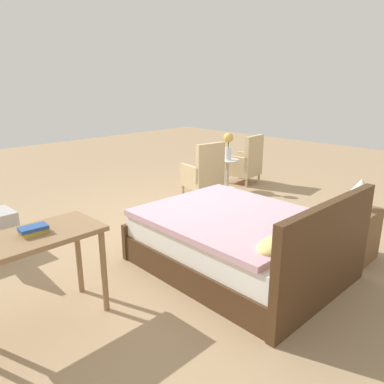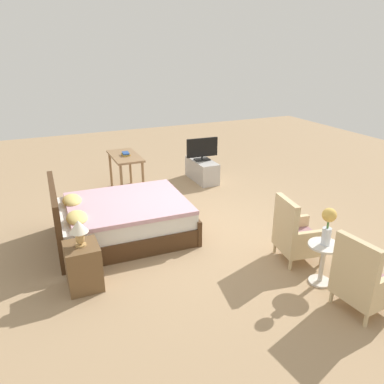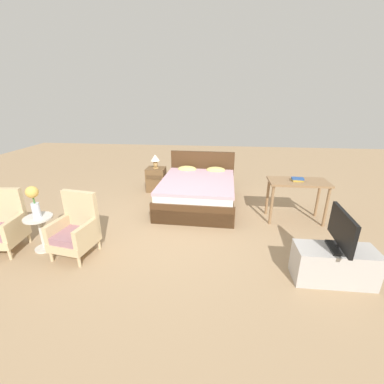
{
  "view_description": "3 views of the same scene",
  "coord_description": "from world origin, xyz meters",
  "px_view_note": "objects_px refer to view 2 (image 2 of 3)",
  "views": [
    {
      "loc": [
        3.08,
        3.28,
        1.9
      ],
      "look_at": [
        -0.03,
        0.19,
        0.58
      ],
      "focal_mm": 35.0,
      "sensor_mm": 36.0,
      "label": 1
    },
    {
      "loc": [
        -4.95,
        2.26,
        2.79
      ],
      "look_at": [
        -0.04,
        0.08,
        0.68
      ],
      "focal_mm": 35.0,
      "sensor_mm": 36.0,
      "label": 2
    },
    {
      "loc": [
        0.63,
        -3.96,
        2.21
      ],
      "look_at": [
        0.22,
        0.09,
        0.67
      ],
      "focal_mm": 24.0,
      "sensor_mm": 36.0,
      "label": 3
    }
  ],
  "objects_px": {
    "flower_vase": "(328,223)",
    "tv_flatscreen": "(202,149)",
    "table_lamp": "(79,229)",
    "book_stack": "(126,154)",
    "vanity_desk": "(125,161)",
    "tv_stand": "(202,170)",
    "armchair_by_window_left": "(362,281)",
    "bed": "(120,219)",
    "nightstand": "(83,266)",
    "armchair_by_window_right": "(295,235)",
    "side_table": "(323,259)"
  },
  "relations": [
    {
      "from": "side_table",
      "to": "tv_stand",
      "type": "bearing_deg",
      "value": -4.03
    },
    {
      "from": "bed",
      "to": "side_table",
      "type": "distance_m",
      "value": 2.97
    },
    {
      "from": "nightstand",
      "to": "tv_flatscreen",
      "type": "distance_m",
      "value": 4.25
    },
    {
      "from": "flower_vase",
      "to": "nightstand",
      "type": "distance_m",
      "value": 2.98
    },
    {
      "from": "bed",
      "to": "armchair_by_window_left",
      "type": "bearing_deg",
      "value": -143.79
    },
    {
      "from": "side_table",
      "to": "table_lamp",
      "type": "distance_m",
      "value": 2.97
    },
    {
      "from": "side_table",
      "to": "bed",
      "type": "bearing_deg",
      "value": 42.2
    },
    {
      "from": "armchair_by_window_right",
      "to": "vanity_desk",
      "type": "bearing_deg",
      "value": 22.62
    },
    {
      "from": "armchair_by_window_right",
      "to": "tv_stand",
      "type": "height_order",
      "value": "armchair_by_window_right"
    },
    {
      "from": "table_lamp",
      "to": "tv_stand",
      "type": "relative_size",
      "value": 0.34
    },
    {
      "from": "armchair_by_window_right",
      "to": "armchair_by_window_left",
      "type": "bearing_deg",
      "value": 179.97
    },
    {
      "from": "armchair_by_window_right",
      "to": "side_table",
      "type": "bearing_deg",
      "value": 176.36
    },
    {
      "from": "book_stack",
      "to": "armchair_by_window_left",
      "type": "bearing_deg",
      "value": -162.65
    },
    {
      "from": "table_lamp",
      "to": "book_stack",
      "type": "bearing_deg",
      "value": -24.28
    },
    {
      "from": "flower_vase",
      "to": "tv_flatscreen",
      "type": "bearing_deg",
      "value": -4.03
    },
    {
      "from": "flower_vase",
      "to": "tv_stand",
      "type": "distance_m",
      "value": 4.14
    },
    {
      "from": "tv_stand",
      "to": "side_table",
      "type": "bearing_deg",
      "value": 175.97
    },
    {
      "from": "bed",
      "to": "book_stack",
      "type": "bearing_deg",
      "value": -18.0
    },
    {
      "from": "book_stack",
      "to": "nightstand",
      "type": "bearing_deg",
      "value": 155.73
    },
    {
      "from": "nightstand",
      "to": "tv_flatscreen",
      "type": "relative_size",
      "value": 0.82
    },
    {
      "from": "armchair_by_window_right",
      "to": "bed",
      "type": "bearing_deg",
      "value": 51.39
    },
    {
      "from": "flower_vase",
      "to": "tv_flatscreen",
      "type": "height_order",
      "value": "flower_vase"
    },
    {
      "from": "nightstand",
      "to": "table_lamp",
      "type": "relative_size",
      "value": 1.74
    },
    {
      "from": "armchair_by_window_left",
      "to": "table_lamp",
      "type": "height_order",
      "value": "armchair_by_window_left"
    },
    {
      "from": "flower_vase",
      "to": "book_stack",
      "type": "distance_m",
      "value": 4.26
    },
    {
      "from": "side_table",
      "to": "nightstand",
      "type": "distance_m",
      "value": 2.93
    },
    {
      "from": "vanity_desk",
      "to": "nightstand",
      "type": "bearing_deg",
      "value": 156.1
    },
    {
      "from": "nightstand",
      "to": "table_lamp",
      "type": "height_order",
      "value": "table_lamp"
    },
    {
      "from": "bed",
      "to": "nightstand",
      "type": "distance_m",
      "value": 1.3
    },
    {
      "from": "tv_flatscreen",
      "to": "tv_stand",
      "type": "bearing_deg",
      "value": 176.73
    },
    {
      "from": "tv_flatscreen",
      "to": "book_stack",
      "type": "distance_m",
      "value": 1.69
    },
    {
      "from": "table_lamp",
      "to": "vanity_desk",
      "type": "height_order",
      "value": "table_lamp"
    },
    {
      "from": "tv_flatscreen",
      "to": "book_stack",
      "type": "relative_size",
      "value": 3.31
    },
    {
      "from": "flower_vase",
      "to": "table_lamp",
      "type": "distance_m",
      "value": 2.93
    },
    {
      "from": "bed",
      "to": "tv_flatscreen",
      "type": "relative_size",
      "value": 2.89
    },
    {
      "from": "tv_stand",
      "to": "table_lamp",
      "type": "bearing_deg",
      "value": 134.7
    },
    {
      "from": "bed",
      "to": "vanity_desk",
      "type": "height_order",
      "value": "bed"
    },
    {
      "from": "vanity_desk",
      "to": "book_stack",
      "type": "xyz_separation_m",
      "value": [
        -0.03,
        -0.01,
        0.15
      ]
    },
    {
      "from": "table_lamp",
      "to": "tv_stand",
      "type": "distance_m",
      "value": 4.26
    },
    {
      "from": "flower_vase",
      "to": "side_table",
      "type": "bearing_deg",
      "value": -90.0
    },
    {
      "from": "bed",
      "to": "side_table",
      "type": "relative_size",
      "value": 3.76
    },
    {
      "from": "armchair_by_window_left",
      "to": "table_lamp",
      "type": "distance_m",
      "value": 3.25
    },
    {
      "from": "flower_vase",
      "to": "vanity_desk",
      "type": "height_order",
      "value": "flower_vase"
    },
    {
      "from": "armchair_by_window_right",
      "to": "vanity_desk",
      "type": "height_order",
      "value": "armchair_by_window_right"
    },
    {
      "from": "bed",
      "to": "tv_flatscreen",
      "type": "xyz_separation_m",
      "value": [
        1.89,
        -2.28,
        0.41
      ]
    },
    {
      "from": "armchair_by_window_left",
      "to": "bed",
      "type": "bearing_deg",
      "value": 36.21
    },
    {
      "from": "table_lamp",
      "to": "book_stack",
      "type": "distance_m",
      "value": 3.19
    },
    {
      "from": "vanity_desk",
      "to": "flower_vase",
      "type": "bearing_deg",
      "value": -160.8
    },
    {
      "from": "armchair_by_window_right",
      "to": "table_lamp",
      "type": "relative_size",
      "value": 2.79
    },
    {
      "from": "vanity_desk",
      "to": "book_stack",
      "type": "height_order",
      "value": "book_stack"
    }
  ]
}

